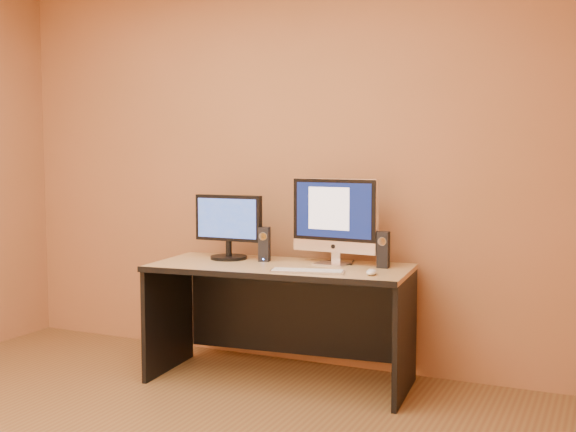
{
  "coord_description": "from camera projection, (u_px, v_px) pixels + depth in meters",
  "views": [
    {
      "loc": [
        2.06,
        -2.32,
        1.38
      ],
      "look_at": [
        0.35,
        1.43,
        1.02
      ],
      "focal_mm": 45.0,
      "sensor_mm": 36.0,
      "label": 1
    }
  ],
  "objects": [
    {
      "name": "walls",
      "position": [
        67.0,
        173.0,
        2.97
      ],
      "size": [
        4.0,
        4.0,
        2.6
      ],
      "primitive_type": null,
      "color": "#A16741",
      "rests_on": "ground"
    },
    {
      "name": "desk",
      "position": [
        280.0,
        324.0,
        4.33
      ],
      "size": [
        1.6,
        0.81,
        0.71
      ],
      "primitive_type": null,
      "rotation": [
        0.0,
        0.0,
        0.09
      ],
      "color": "tan",
      "rests_on": "ground"
    },
    {
      "name": "imac",
      "position": [
        333.0,
        221.0,
        4.3
      ],
      "size": [
        0.56,
        0.25,
        0.53
      ],
      "primitive_type": null,
      "rotation": [
        0.0,
        0.0,
        -0.08
      ],
      "color": "silver",
      "rests_on": "desk"
    },
    {
      "name": "second_monitor",
      "position": [
        229.0,
        227.0,
        4.54
      ],
      "size": [
        0.46,
        0.24,
        0.4
      ],
      "primitive_type": null,
      "rotation": [
        0.0,
        0.0,
        0.01
      ],
      "color": "black",
      "rests_on": "desk"
    },
    {
      "name": "speaker_left",
      "position": [
        264.0,
        244.0,
        4.45
      ],
      "size": [
        0.08,
        0.08,
        0.21
      ],
      "primitive_type": null,
      "rotation": [
        0.0,
        0.0,
        0.24
      ],
      "color": "black",
      "rests_on": "desk"
    },
    {
      "name": "speaker_right",
      "position": [
        383.0,
        250.0,
        4.2
      ],
      "size": [
        0.07,
        0.07,
        0.21
      ],
      "primitive_type": null,
      "rotation": [
        0.0,
        0.0,
        0.09
      ],
      "color": "black",
      "rests_on": "desk"
    },
    {
      "name": "keyboard",
      "position": [
        307.0,
        271.0,
        4.04
      ],
      "size": [
        0.43,
        0.2,
        0.02
      ],
      "primitive_type": "cube",
      "rotation": [
        0.0,
        0.0,
        0.23
      ],
      "color": "#BABBBF",
      "rests_on": "desk"
    },
    {
      "name": "mouse",
      "position": [
        371.0,
        272.0,
        3.95
      ],
      "size": [
        0.06,
        0.1,
        0.03
      ],
      "primitive_type": "ellipsoid",
      "rotation": [
        0.0,
        0.0,
        0.08
      ],
      "color": "white",
      "rests_on": "desk"
    },
    {
      "name": "cable_a",
      "position": [
        352.0,
        262.0,
        4.39
      ],
      "size": [
        0.06,
        0.21,
        0.01
      ],
      "primitive_type": "cylinder",
      "rotation": [
        1.57,
        0.0,
        0.26
      ],
      "color": "black",
      "rests_on": "desk"
    },
    {
      "name": "cable_b",
      "position": [
        331.0,
        260.0,
        4.48
      ],
      "size": [
        0.09,
        0.16,
        0.01
      ],
      "primitive_type": "cylinder",
      "rotation": [
        1.57,
        0.0,
        -0.5
      ],
      "color": "black",
      "rests_on": "desk"
    }
  ]
}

